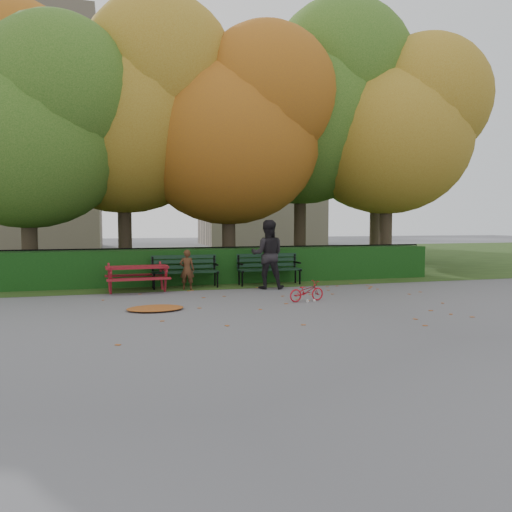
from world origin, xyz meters
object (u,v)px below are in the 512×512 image
object	(u,v)px
tree_b	(134,108)
tree_e	(399,127)
child	(187,270)
bench_right	(269,266)
adult	(268,254)
tree_c	(240,128)
picnic_table	(137,272)
tree_g	(386,139)
tree_d	(313,106)
bench_left	(185,269)
bicycle	(307,291)
tree_a	(37,125)

from	to	relation	value
tree_b	tree_e	distance (m)	9.03
tree_b	child	distance (m)	6.13
bench_right	adult	xyz separation A→B (m)	(-0.29, -0.84, 0.40)
tree_c	picnic_table	xyz separation A→B (m)	(-3.43, -2.76, -4.31)
tree_g	adult	world-z (taller)	tree_g
tree_d	tree_e	bearing A→B (deg)	-28.91
tree_b	bench_right	bearing A→B (deg)	-40.67
tree_c	bench_left	size ratio (longest dim) A/B	4.44
tree_c	tree_d	world-z (taller)	tree_d
tree_g	bench_left	bearing A→B (deg)	-147.83
tree_d	bench_right	xyz separation A→B (m)	(-2.78, -3.53, -5.46)
tree_e	picnic_table	size ratio (longest dim) A/B	5.03
tree_b	bench_left	bearing A→B (deg)	-69.42
tree_b	picnic_table	xyz separation A→B (m)	(-0.15, -3.55, -4.89)
tree_b	bicycle	world-z (taller)	tree_b
bench_right	tree_g	bearing A→B (deg)	39.95
tree_b	tree_c	distance (m)	3.42
tree_c	picnic_table	bearing A→B (deg)	-141.16
tree_e	adult	world-z (taller)	tree_e
tree_g	child	bearing A→B (deg)	-145.77
tree_b	adult	bearing A→B (deg)	-50.01
tree_a	adult	xyz separation A→B (m)	(6.00, -2.71, -3.60)
bench_left	bench_right	world-z (taller)	same
tree_d	tree_g	size ratio (longest dim) A/B	1.12
tree_c	tree_e	xyz separation A→B (m)	(5.69, -0.19, 0.26)
tree_d	tree_e	world-z (taller)	tree_d
tree_b	bicycle	bearing A→B (deg)	-60.65
tree_d	adult	bearing A→B (deg)	-125.10
child	tree_a	bearing A→B (deg)	-17.05
tree_c	adult	size ratio (longest dim) A/B	4.33
tree_a	tree_c	world-z (taller)	tree_c
tree_e	tree_g	size ratio (longest dim) A/B	0.95
picnic_table	adult	size ratio (longest dim) A/B	0.88
bench_right	bicycle	bearing A→B (deg)	-91.35
adult	bicycle	distance (m)	2.40
bench_right	bench_left	bearing A→B (deg)	180.00
tree_a	tree_d	world-z (taller)	tree_d
tree_b	tree_d	bearing A→B (deg)	4.38
tree_a	bicycle	size ratio (longest dim) A/B	8.49
bench_right	picnic_table	world-z (taller)	bench_right
tree_a	picnic_table	distance (m)	5.33
adult	tree_a	bearing A→B (deg)	-7.05
bench_left	adult	size ratio (longest dim) A/B	0.97
tree_e	bench_left	xyz separation A→B (m)	(-7.82, -2.07, -4.56)
adult	tree_g	bearing A→B (deg)	-120.20
bench_right	tree_a	bearing A→B (deg)	163.39
tree_c	tree_g	distance (m)	8.43
tree_a	picnic_table	xyz separation A→B (m)	(2.59, -2.38, -4.00)
bench_right	adult	bearing A→B (deg)	-109.00
child	adult	distance (m)	2.18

